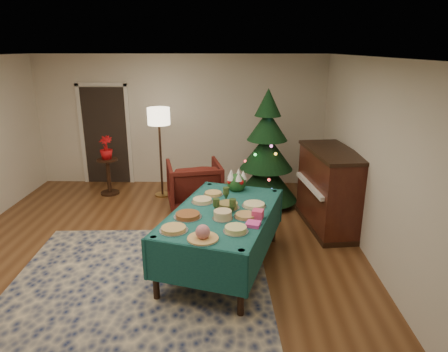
{
  "coord_description": "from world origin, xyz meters",
  "views": [
    {
      "loc": [
        1.12,
        -4.76,
        2.82
      ],
      "look_at": [
        0.98,
        0.79,
        1.03
      ],
      "focal_mm": 32.0,
      "sensor_mm": 36.0,
      "label": 1
    }
  ],
  "objects_px": {
    "christmas_tree": "(266,154)",
    "piano": "(330,190)",
    "armchair": "(194,183)",
    "buffet_table": "(222,222)",
    "gift_box": "(258,214)",
    "side_table": "(109,177)",
    "floor_lamp": "(159,122)",
    "potted_plant": "(106,153)"
  },
  "relations": [
    {
      "from": "christmas_tree",
      "to": "piano",
      "type": "xyz_separation_m",
      "value": [
        0.95,
        -0.98,
        -0.33
      ]
    },
    {
      "from": "armchair",
      "to": "buffet_table",
      "type": "bearing_deg",
      "value": 92.24
    },
    {
      "from": "buffet_table",
      "to": "gift_box",
      "type": "height_order",
      "value": "gift_box"
    },
    {
      "from": "buffet_table",
      "to": "side_table",
      "type": "xyz_separation_m",
      "value": [
        -2.35,
        2.75,
        -0.3
      ]
    },
    {
      "from": "armchair",
      "to": "floor_lamp",
      "type": "distance_m",
      "value": 1.36
    },
    {
      "from": "floor_lamp",
      "to": "christmas_tree",
      "type": "height_order",
      "value": "christmas_tree"
    },
    {
      "from": "buffet_table",
      "to": "potted_plant",
      "type": "relative_size",
      "value": 5.13
    },
    {
      "from": "floor_lamp",
      "to": "christmas_tree",
      "type": "relative_size",
      "value": 0.81
    },
    {
      "from": "gift_box",
      "to": "piano",
      "type": "relative_size",
      "value": 0.08
    },
    {
      "from": "piano",
      "to": "christmas_tree",
      "type": "bearing_deg",
      "value": 134.15
    },
    {
      "from": "buffet_table",
      "to": "potted_plant",
      "type": "distance_m",
      "value": 3.62
    },
    {
      "from": "floor_lamp",
      "to": "gift_box",
      "type": "bearing_deg",
      "value": -59.4
    },
    {
      "from": "side_table",
      "to": "potted_plant",
      "type": "relative_size",
      "value": 1.6
    },
    {
      "from": "potted_plant",
      "to": "piano",
      "type": "relative_size",
      "value": 0.29
    },
    {
      "from": "floor_lamp",
      "to": "piano",
      "type": "bearing_deg",
      "value": -24.89
    },
    {
      "from": "buffet_table",
      "to": "piano",
      "type": "relative_size",
      "value": 1.49
    },
    {
      "from": "buffet_table",
      "to": "gift_box",
      "type": "bearing_deg",
      "value": -26.9
    },
    {
      "from": "side_table",
      "to": "christmas_tree",
      "type": "distance_m",
      "value": 3.18
    },
    {
      "from": "buffet_table",
      "to": "christmas_tree",
      "type": "distance_m",
      "value": 2.42
    },
    {
      "from": "armchair",
      "to": "side_table",
      "type": "bearing_deg",
      "value": -33.87
    },
    {
      "from": "floor_lamp",
      "to": "piano",
      "type": "xyz_separation_m",
      "value": [
        2.96,
        -1.37,
        -0.85
      ]
    },
    {
      "from": "floor_lamp",
      "to": "piano",
      "type": "relative_size",
      "value": 1.11
    },
    {
      "from": "buffet_table",
      "to": "armchair",
      "type": "distance_m",
      "value": 2.16
    },
    {
      "from": "buffet_table",
      "to": "floor_lamp",
      "type": "distance_m",
      "value": 3.08
    },
    {
      "from": "potted_plant",
      "to": "buffet_table",
      "type": "bearing_deg",
      "value": -49.41
    },
    {
      "from": "potted_plant",
      "to": "piano",
      "type": "xyz_separation_m",
      "value": [
        4.04,
        -1.44,
        -0.22
      ]
    },
    {
      "from": "gift_box",
      "to": "side_table",
      "type": "bearing_deg",
      "value": 133.25
    },
    {
      "from": "buffet_table",
      "to": "potted_plant",
      "type": "xyz_separation_m",
      "value": [
        -2.35,
        2.75,
        0.21
      ]
    },
    {
      "from": "gift_box",
      "to": "piano",
      "type": "height_order",
      "value": "piano"
    },
    {
      "from": "floor_lamp",
      "to": "side_table",
      "type": "relative_size",
      "value": 2.4
    },
    {
      "from": "gift_box",
      "to": "floor_lamp",
      "type": "bearing_deg",
      "value": 120.6
    },
    {
      "from": "armchair",
      "to": "floor_lamp",
      "type": "bearing_deg",
      "value": -53.96
    },
    {
      "from": "buffet_table",
      "to": "side_table",
      "type": "distance_m",
      "value": 3.63
    },
    {
      "from": "gift_box",
      "to": "christmas_tree",
      "type": "bearing_deg",
      "value": 83.31
    },
    {
      "from": "gift_box",
      "to": "potted_plant",
      "type": "xyz_separation_m",
      "value": [
        -2.79,
        2.97,
        -0.01
      ]
    },
    {
      "from": "floor_lamp",
      "to": "christmas_tree",
      "type": "distance_m",
      "value": 2.11
    },
    {
      "from": "buffet_table",
      "to": "armchair",
      "type": "height_order",
      "value": "armchair"
    },
    {
      "from": "potted_plant",
      "to": "gift_box",
      "type": "bearing_deg",
      "value": -46.75
    },
    {
      "from": "christmas_tree",
      "to": "floor_lamp",
      "type": "bearing_deg",
      "value": 168.86
    },
    {
      "from": "buffet_table",
      "to": "potted_plant",
      "type": "bearing_deg",
      "value": 130.59
    },
    {
      "from": "potted_plant",
      "to": "christmas_tree",
      "type": "xyz_separation_m",
      "value": [
        3.09,
        -0.46,
        0.11
      ]
    },
    {
      "from": "buffet_table",
      "to": "piano",
      "type": "bearing_deg",
      "value": 37.81
    }
  ]
}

